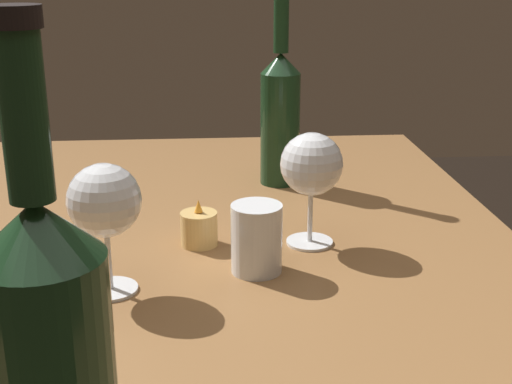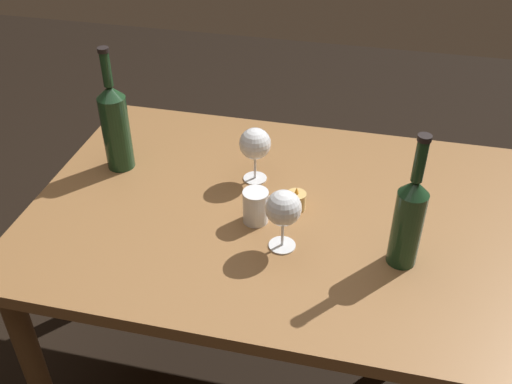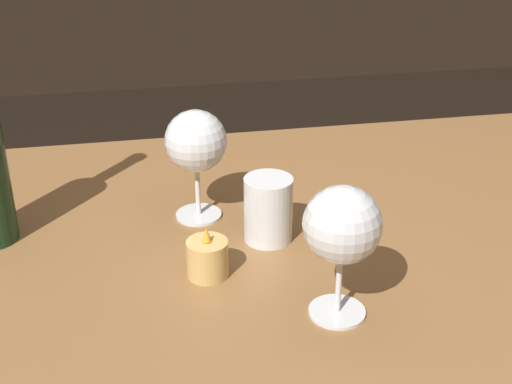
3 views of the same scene
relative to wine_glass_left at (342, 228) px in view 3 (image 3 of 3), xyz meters
name	(u,v)px [view 3 (image 3 of 3)]	position (x,y,z in m)	size (l,w,h in m)	color
dining_table	(241,323)	(0.09, -0.12, -0.20)	(1.30, 0.90, 0.74)	olive
wine_glass_left	(342,228)	(0.00, 0.00, 0.00)	(0.09, 0.09, 0.16)	white
wine_glass_right	(196,143)	(0.13, -0.26, 0.00)	(0.09, 0.09, 0.16)	white
water_tumbler	(268,213)	(0.04, -0.18, -0.07)	(0.07, 0.07, 0.09)	white
votive_candle	(207,259)	(0.14, -0.11, -0.09)	(0.05, 0.05, 0.07)	#DBB266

